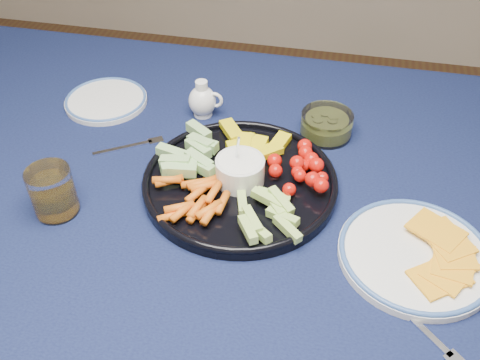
% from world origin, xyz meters
% --- Properties ---
extents(dining_table, '(1.67, 1.07, 0.75)m').
position_xyz_m(dining_table, '(0.00, 0.00, 0.66)').
color(dining_table, '#4A2B18').
rests_on(dining_table, ground).
extents(crudite_platter, '(0.36, 0.36, 0.12)m').
position_xyz_m(crudite_platter, '(-0.01, 0.02, 0.77)').
color(crudite_platter, black).
rests_on(crudite_platter, dining_table).
extents(creamer_pitcher, '(0.08, 0.06, 0.08)m').
position_xyz_m(creamer_pitcher, '(-0.14, 0.23, 0.78)').
color(creamer_pitcher, white).
rests_on(creamer_pitcher, dining_table).
extents(pickle_bowl, '(0.11, 0.11, 0.05)m').
position_xyz_m(pickle_bowl, '(0.13, 0.22, 0.77)').
color(pickle_bowl, silver).
rests_on(pickle_bowl, dining_table).
extents(cheese_plate, '(0.25, 0.25, 0.03)m').
position_xyz_m(cheese_plate, '(0.30, -0.09, 0.76)').
color(cheese_plate, white).
rests_on(cheese_plate, dining_table).
extents(juice_tumbler, '(0.08, 0.08, 0.09)m').
position_xyz_m(juice_tumbler, '(-0.31, -0.11, 0.79)').
color(juice_tumbler, silver).
rests_on(juice_tumbler, dining_table).
extents(fork_left, '(0.13, 0.09, 0.00)m').
position_xyz_m(fork_left, '(-0.25, 0.09, 0.75)').
color(fork_left, silver).
rests_on(fork_left, dining_table).
extents(fork_right, '(0.13, 0.12, 0.00)m').
position_xyz_m(fork_right, '(0.32, -0.23, 0.75)').
color(fork_right, silver).
rests_on(fork_right, dining_table).
extents(side_plate_extra, '(0.18, 0.18, 0.02)m').
position_xyz_m(side_plate_extra, '(-0.37, 0.23, 0.75)').
color(side_plate_extra, white).
rests_on(side_plate_extra, dining_table).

